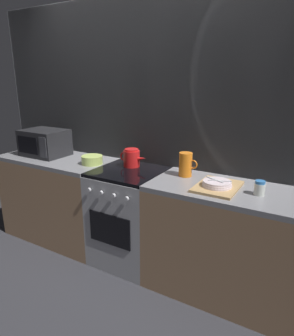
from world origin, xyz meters
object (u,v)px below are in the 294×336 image
(microwave, at_px, (45,143))
(kettle, at_px, (132,158))
(mixing_bowl, at_px, (92,160))
(dish_pile, at_px, (217,185))
(pitcher, at_px, (186,164))
(spice_jar, at_px, (260,188))
(stove_unit, at_px, (129,216))

(microwave, relative_size, kettle, 1.62)
(mixing_bowl, xyz_separation_m, dish_pile, (1.24, -0.04, -0.02))
(pitcher, bearing_deg, spice_jar, -11.73)
(dish_pile, bearing_deg, kettle, 169.57)
(dish_pile, bearing_deg, pitcher, 155.14)
(kettle, xyz_separation_m, dish_pile, (0.87, -0.16, -0.06))
(stove_unit, xyz_separation_m, mixing_bowl, (-0.41, -0.00, 0.49))
(dish_pile, distance_m, spice_jar, 0.30)
(stove_unit, height_order, spice_jar, spice_jar)
(microwave, xyz_separation_m, kettle, (1.02, 0.11, -0.05))
(kettle, distance_m, mixing_bowl, 0.39)
(mixing_bowl, bearing_deg, microwave, 179.11)
(microwave, bearing_deg, pitcher, 3.77)
(stove_unit, bearing_deg, mixing_bowl, -179.47)
(stove_unit, xyz_separation_m, spice_jar, (1.12, -0.02, 0.50))
(stove_unit, distance_m, mixing_bowl, 0.64)
(stove_unit, relative_size, spice_jar, 8.57)
(dish_pile, xyz_separation_m, spice_jar, (0.30, 0.02, 0.03))
(pitcher, xyz_separation_m, spice_jar, (0.62, -0.13, -0.05))
(microwave, height_order, mixing_bowl, microwave)
(stove_unit, distance_m, pitcher, 0.75)
(spice_jar, bearing_deg, mixing_bowl, 179.40)
(stove_unit, bearing_deg, kettle, 109.56)
(stove_unit, distance_m, dish_pile, 0.95)
(stove_unit, distance_m, kettle, 0.55)
(kettle, bearing_deg, microwave, -173.69)
(mixing_bowl, relative_size, spice_jar, 1.90)
(mixing_bowl, bearing_deg, spice_jar, -0.60)
(stove_unit, distance_m, spice_jar, 1.23)
(microwave, bearing_deg, mixing_bowl, -0.89)
(kettle, height_order, spice_jar, kettle)
(pitcher, distance_m, dish_pile, 0.36)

